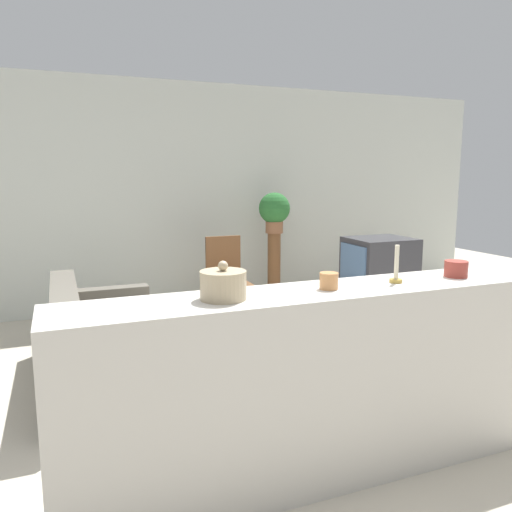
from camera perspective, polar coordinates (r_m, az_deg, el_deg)
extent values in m
plane|color=beige|center=(3.26, 3.35, -20.20)|extent=(14.00, 14.00, 0.00)
cube|color=silver|center=(6.13, -10.37, 6.72)|extent=(9.00, 0.06, 2.70)
cube|color=#605B51|center=(4.18, -16.08, -10.50)|extent=(0.87, 1.84, 0.43)
cube|color=#605B51|center=(4.06, -21.00, -5.91)|extent=(0.20, 1.84, 0.31)
cube|color=#605B51|center=(3.38, -14.61, -14.17)|extent=(0.87, 0.16, 0.55)
cube|color=#605B51|center=(4.96, -17.11, -6.67)|extent=(0.87, 0.16, 0.55)
cube|color=brown|center=(5.45, 13.74, -5.64)|extent=(0.90, 0.58, 0.46)
cube|color=#333338|center=(5.35, 13.94, -0.66)|extent=(0.64, 0.55, 0.50)
cube|color=#4C6B93|center=(5.17, 11.03, -0.89)|extent=(0.02, 0.45, 0.39)
cube|color=brown|center=(5.38, -3.08, -3.31)|extent=(0.44, 0.44, 0.04)
cube|color=brown|center=(5.52, -3.78, -0.22)|extent=(0.40, 0.04, 0.49)
cylinder|color=brown|center=(5.21, -4.37, -6.34)|extent=(0.04, 0.04, 0.41)
cylinder|color=brown|center=(5.33, -0.45, -5.95)|extent=(0.04, 0.04, 0.41)
cylinder|color=brown|center=(5.56, -5.55, -5.35)|extent=(0.04, 0.04, 0.41)
cylinder|color=brown|center=(5.67, -1.85, -5.01)|extent=(0.04, 0.04, 0.41)
cylinder|color=brown|center=(6.07, 2.07, -1.65)|extent=(0.16, 0.16, 0.92)
cylinder|color=#8E5B3D|center=(5.99, 2.10, 3.30)|extent=(0.21, 0.21, 0.14)
sphere|color=#2D7033|center=(5.97, 2.11, 5.48)|extent=(0.37, 0.37, 0.37)
cube|color=beige|center=(2.73, 6.94, -14.38)|extent=(2.67, 0.44, 1.02)
cylinder|color=tan|center=(2.36, -3.77, -3.33)|extent=(0.22, 0.22, 0.14)
sphere|color=tan|center=(2.34, -3.80, -1.13)|extent=(0.05, 0.05, 0.05)
cylinder|color=#C6844C|center=(2.59, 8.33, -2.83)|extent=(0.10, 0.10, 0.09)
cylinder|color=#B7933D|center=(2.83, 15.68, -2.74)|extent=(0.07, 0.07, 0.02)
cylinder|color=beige|center=(2.81, 15.77, -0.67)|extent=(0.02, 0.02, 0.19)
cylinder|color=#99382D|center=(3.09, 21.89, -1.37)|extent=(0.13, 0.13, 0.09)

